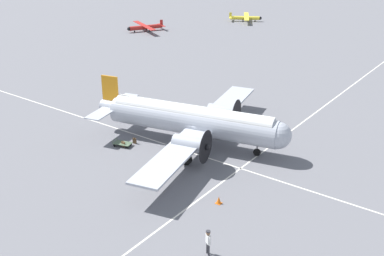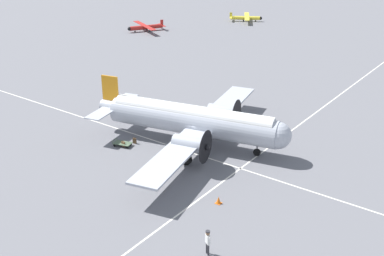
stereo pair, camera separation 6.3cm
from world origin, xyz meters
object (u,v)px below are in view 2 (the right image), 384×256
object	(u,v)px
baggage_cart	(122,143)
light_aircraft_taxiing	(246,18)
traffic_cone	(219,200)
airliner_main	(196,121)
crew_foreground	(208,240)
suitcase_near_door	(123,144)
suitcase_upright_spare	(135,141)
light_aircraft_distant	(145,27)

from	to	relation	value
baggage_cart	light_aircraft_taxiing	bearing A→B (deg)	94.13
traffic_cone	airliner_main	bearing A→B (deg)	135.08
airliner_main	crew_foreground	world-z (taller)	airliner_main
suitcase_near_door	traffic_cone	bearing A→B (deg)	-13.30
crew_foreground	light_aircraft_taxiing	bearing A→B (deg)	150.46
airliner_main	baggage_cart	world-z (taller)	airliner_main
suitcase_upright_spare	baggage_cart	distance (m)	1.27
suitcase_near_door	traffic_cone	distance (m)	13.45
light_aircraft_distant	light_aircraft_taxiing	xyz separation A→B (m)	(11.05, 20.68, -0.03)
airliner_main	light_aircraft_taxiing	xyz separation A→B (m)	(-28.00, 57.70, -1.75)
crew_foreground	suitcase_upright_spare	size ratio (longest dim) A/B	3.06
suitcase_near_door	crew_foreground	bearing A→B (deg)	-28.71
airliner_main	light_aircraft_taxiing	distance (m)	64.16
suitcase_upright_spare	light_aircraft_distant	size ratio (longest dim) A/B	0.06
suitcase_near_door	light_aircraft_taxiing	world-z (taller)	light_aircraft_taxiing
suitcase_upright_spare	baggage_cart	xyz separation A→B (m)	(-0.56, -1.14, -0.01)
suitcase_near_door	traffic_cone	size ratio (longest dim) A/B	0.96
airliner_main	traffic_cone	world-z (taller)	airliner_main
airliner_main	light_aircraft_distant	xyz separation A→B (m)	(-39.05, 37.01, -1.72)
light_aircraft_distant	light_aircraft_taxiing	size ratio (longest dim) A/B	1.09
airliner_main	light_aircraft_taxiing	bearing A→B (deg)	102.98
baggage_cart	light_aircraft_distant	world-z (taller)	light_aircraft_distant
suitcase_near_door	light_aircraft_distant	distance (m)	53.46
light_aircraft_distant	baggage_cart	bearing A→B (deg)	66.81
suitcase_near_door	light_aircraft_distant	xyz separation A→B (m)	(-33.63, 41.56, 0.56)
suitcase_near_door	baggage_cart	world-z (taller)	suitcase_near_door
crew_foreground	baggage_cart	size ratio (longest dim) A/B	0.94
baggage_cart	suitcase_near_door	bearing A→B (deg)	-36.12
airliner_main	light_aircraft_distant	bearing A→B (deg)	123.63
suitcase_near_door	suitcase_upright_spare	world-z (taller)	suitcase_upright_spare
crew_foreground	light_aircraft_taxiing	world-z (taller)	light_aircraft_taxiing
baggage_cart	light_aircraft_distant	bearing A→B (deg)	113.19
light_aircraft_taxiing	traffic_cone	bearing A→B (deg)	-92.17
light_aircraft_distant	traffic_cone	bearing A→B (deg)	74.23
suitcase_near_door	airliner_main	bearing A→B (deg)	39.98
baggage_cart	traffic_cone	world-z (taller)	traffic_cone
traffic_cone	suitcase_upright_spare	bearing A→B (deg)	161.28
suitcase_near_door	baggage_cart	distance (m)	0.20
airliner_main	suitcase_upright_spare	size ratio (longest dim) A/B	41.65
crew_foreground	light_aircraft_distant	world-z (taller)	light_aircraft_distant
baggage_cart	light_aircraft_distant	xyz separation A→B (m)	(-33.44, 41.49, 0.55)
light_aircraft_distant	light_aircraft_taxiing	world-z (taller)	light_aircraft_distant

